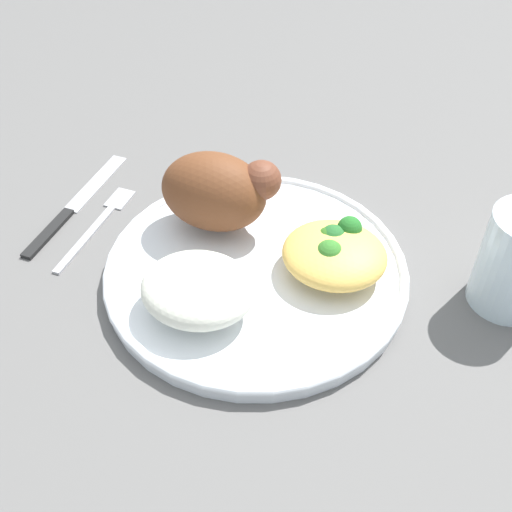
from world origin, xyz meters
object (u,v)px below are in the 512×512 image
Objects in this scene: roasted_chicken at (218,191)px; mac_cheese_with_broccoli at (334,252)px; plate at (256,270)px; rice_pile at (198,289)px; fork at (99,222)px; knife at (69,210)px.

roasted_chicken is 0.13m from mac_cheese_with_broccoli.
rice_pile is (-0.03, -0.07, 0.03)m from plate.
rice_pile is at bearing -116.49° from plate.
rice_pile is (0.02, -0.11, -0.02)m from roasted_chicken.
fork is 0.75× the size of knife.
roasted_chicken reaches higher than plate.
knife reaches higher than fork.
plate is 0.09m from roasted_chicken.
roasted_chicken reaches higher than rice_pile.
plate is at bearing -40.94° from roasted_chicken.
mac_cheese_with_broccoli is (0.12, -0.03, -0.02)m from roasted_chicken.
fork is 0.04m from knife.
plate is 0.08m from mac_cheese_with_broccoli.
plate is 0.19m from fork.
knife is (-0.30, 0.01, -0.03)m from mac_cheese_with_broccoli.
fork is (-0.15, 0.09, -0.04)m from rice_pile.
mac_cheese_with_broccoli is 0.26m from fork.
plate reaches higher than knife.
fork is (-0.18, 0.03, -0.01)m from plate.
fork is at bearing 148.77° from rice_pile.
roasted_chicken reaches higher than mac_cheese_with_broccoli.
roasted_chicken is at bearing 139.06° from plate.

